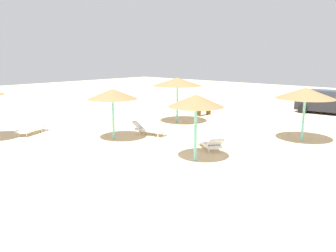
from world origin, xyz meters
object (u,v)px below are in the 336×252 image
lounger_2 (32,128)px  parked_car (325,102)px  parasol_4 (305,93)px  lounger_0 (210,143)px  bench_0 (204,111)px  parasol_0 (196,101)px  lounger_3 (149,129)px  parasol_3 (112,94)px  parasol_5 (177,82)px

lounger_2 → parked_car: parked_car is taller
parasol_4 → lounger_0: parasol_4 is taller
bench_0 → lounger_2: bearing=-107.8°
parasol_0 → bench_0: 10.92m
lounger_3 → parked_car: parked_car is taller
lounger_0 → lounger_3: 4.19m
lounger_3 → bench_0: 7.02m
parasol_3 → parasol_4: bearing=39.9°
lounger_2 → bench_0: bearing=72.2°
parasol_0 → parasol_3: bearing=179.6°
lounger_3 → bench_0: size_ratio=1.30×
lounger_2 → lounger_0: bearing=23.0°
parasol_5 → parked_car: parasol_5 is taller
parasol_3 → parasol_5: (-0.50, 5.53, 0.27)m
parasol_3 → lounger_0: 5.44m
parasol_5 → parasol_4: bearing=4.0°
lounger_0 → bench_0: (-5.58, 7.10, 0.03)m
lounger_0 → bench_0: lounger_0 is taller
parasol_4 → parasol_5: parasol_5 is taller
lounger_3 → parasol_4: bearing=31.8°
lounger_2 → parasol_3: bearing=26.5°
lounger_0 → lounger_3: bearing=176.9°
parasol_4 → parasol_3: bearing=-140.1°
parasol_4 → lounger_3: 8.11m
parasol_4 → lounger_0: 5.43m
parasol_3 → parked_car: 16.39m
parasol_5 → bench_0: parasol_5 is taller
lounger_0 → parked_car: parked_car is taller
lounger_2 → lounger_3: (4.91, 4.08, -0.00)m
lounger_3 → lounger_0: bearing=-3.1°
parked_car → bench_0: bearing=-132.6°
lounger_0 → parked_car: 13.76m
parasol_3 → parasol_4: 9.44m
parasol_0 → parasol_4: parasol_0 is taller
parasol_4 → lounger_3: bearing=-148.2°
parasol_0 → parasol_5: size_ratio=0.87×
parasol_0 → lounger_3: size_ratio=1.37×
parasol_3 → bench_0: bearing=95.3°
parasol_4 → parasol_5: bearing=-176.0°
parasol_3 → lounger_3: (0.58, 1.93, -2.00)m
lounger_0 → lounger_2: 9.88m
lounger_2 → parasol_0: bearing=12.5°
lounger_2 → lounger_3: lounger_2 is taller
parasol_3 → parked_car: parasol_3 is taller
lounger_0 → bench_0: 9.03m
parked_car → parasol_5: bearing=-120.3°
parasol_4 → bench_0: size_ratio=1.87×
parasol_4 → parked_car: 9.70m
parasol_5 → lounger_2: 8.88m
bench_0 → parasol_5: bearing=-84.6°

